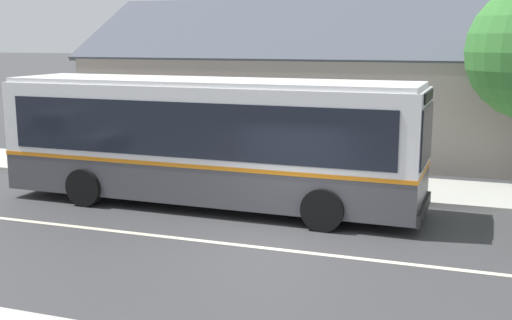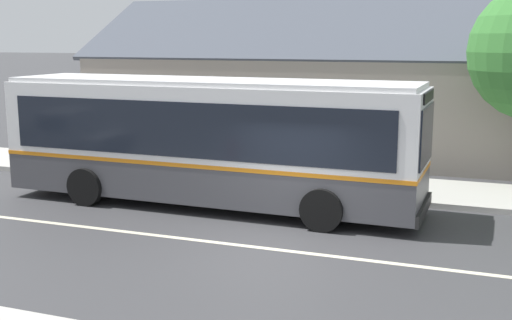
# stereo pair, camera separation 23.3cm
# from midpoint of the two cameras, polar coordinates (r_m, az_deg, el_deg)

# --- Properties ---
(ground_plane) EXTENTS (300.00, 300.00, 0.00)m
(ground_plane) POSITION_cam_midpoint_polar(r_m,az_deg,el_deg) (13.51, 0.99, -7.91)
(ground_plane) COLOR #38383A
(sidewalk_far) EXTENTS (60.00, 3.00, 0.15)m
(sidewalk_far) POSITION_cam_midpoint_polar(r_m,az_deg,el_deg) (19.06, 6.71, -2.19)
(sidewalk_far) COLOR #ADAAA3
(sidewalk_far) RESTS_ON ground
(lane_divider_stripe) EXTENTS (60.00, 0.16, 0.01)m
(lane_divider_stripe) POSITION_cam_midpoint_polar(r_m,az_deg,el_deg) (13.50, 0.99, -7.90)
(lane_divider_stripe) COLOR beige
(lane_divider_stripe) RESTS_ON ground
(community_building) EXTENTS (26.54, 9.31, 6.96)m
(community_building) POSITION_cam_midpoint_polar(r_m,az_deg,el_deg) (25.59, 15.48, 5.01)
(community_building) COLOR gray
(community_building) RESTS_ON ground
(transit_bus) EXTENTS (11.06, 2.90, 3.30)m
(transit_bus) POSITION_cam_midpoint_polar(r_m,az_deg,el_deg) (16.67, -4.57, 1.90)
(transit_bus) COLOR #47474C
(transit_bus) RESTS_ON ground
(bench_by_building) EXTENTS (1.68, 0.51, 0.94)m
(bench_by_building) POSITION_cam_midpoint_polar(r_m,az_deg,el_deg) (23.16, -19.31, 0.82)
(bench_by_building) COLOR brown
(bench_by_building) RESTS_ON sidewalk_far
(bench_down_street) EXTENTS (1.87, 0.51, 0.94)m
(bench_down_street) POSITION_cam_midpoint_polar(r_m,az_deg,el_deg) (21.26, -10.64, 0.43)
(bench_down_street) COLOR brown
(bench_down_street) RESTS_ON sidewalk_far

